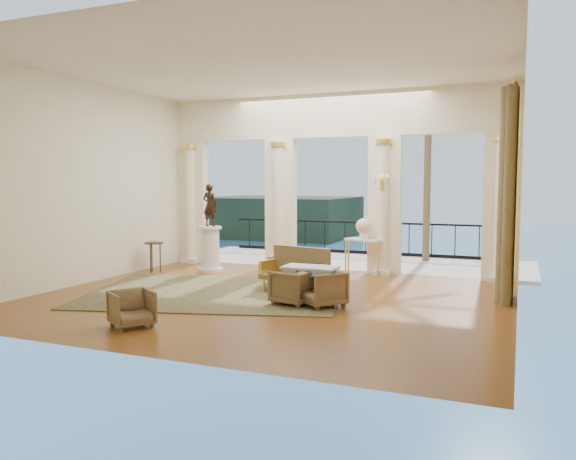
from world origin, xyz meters
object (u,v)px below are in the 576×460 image
at_px(armchair_c, 293,285).
at_px(armchair_a, 132,307).
at_px(armchair_d, 286,268).
at_px(console_table, 363,245).
at_px(game_table, 310,270).
at_px(statue, 210,205).
at_px(armchair_b, 322,286).
at_px(settee, 297,270).
at_px(side_table, 154,247).
at_px(pedestal, 210,250).

bearing_deg(armchair_c, armchair_a, -22.54).
relative_size(armchair_d, console_table, 0.75).
relative_size(game_table, statue, 0.94).
height_order(armchair_b, settee, settee).
distance_m(armchair_c, side_table, 5.11).
bearing_deg(armchair_d, armchair_c, -170.95).
height_order(armchair_c, console_table, console_table).
xyz_separation_m(armchair_b, game_table, (-0.29, 0.19, 0.25)).
bearing_deg(console_table, settee, -83.03).
relative_size(pedestal, side_table, 1.51).
distance_m(armchair_c, pedestal, 4.43).
height_order(armchair_d, settee, settee).
relative_size(settee, statue, 1.40).
xyz_separation_m(armchair_c, console_table, (0.30, 3.86, 0.37)).
height_order(game_table, pedestal, pedestal).
bearing_deg(armchair_d, game_table, -161.66).
xyz_separation_m(armchair_c, pedestal, (-3.42, 2.81, 0.19)).
bearing_deg(armchair_c, armchair_b, 105.32).
bearing_deg(armchair_d, settee, -161.84).
relative_size(armchair_c, statue, 0.66).
xyz_separation_m(armchair_d, statue, (-2.49, 0.94, 1.32)).
height_order(armchair_a, statue, statue).
relative_size(armchair_b, statue, 0.68).
height_order(armchair_b, armchair_c, armchair_b).
relative_size(armchair_a, armchair_d, 0.86).
distance_m(armchair_d, console_table, 2.37).
bearing_deg(game_table, armchair_a, -126.25).
height_order(settee, pedestal, pedestal).
distance_m(statue, console_table, 3.99).
bearing_deg(pedestal, game_table, -35.18).
bearing_deg(armchair_d, statue, 52.03).
xyz_separation_m(armchair_d, console_table, (1.23, 2.00, 0.36)).
relative_size(armchair_a, pedestal, 0.55).
bearing_deg(pedestal, side_table, -150.30).
xyz_separation_m(armchair_c, side_table, (-4.64, 2.11, 0.30)).
bearing_deg(statue, armchair_a, 109.36).
bearing_deg(armchair_a, statue, 51.88).
distance_m(armchair_b, console_table, 3.86).
relative_size(armchair_b, armchair_c, 1.03).
bearing_deg(settee, game_table, -40.00).
bearing_deg(armchair_a, armchair_b, -8.00).
distance_m(armchair_b, settee, 1.39).
relative_size(armchair_c, settee, 0.47).
height_order(armchair_b, console_table, console_table).
height_order(armchair_c, pedestal, pedestal).
relative_size(statue, side_table, 1.42).
height_order(pedestal, console_table, pedestal).
xyz_separation_m(armchair_a, settee, (1.37, 3.57, 0.14)).
relative_size(armchair_c, pedestal, 0.62).
xyz_separation_m(armchair_a, pedestal, (-1.68, 5.30, 0.23)).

